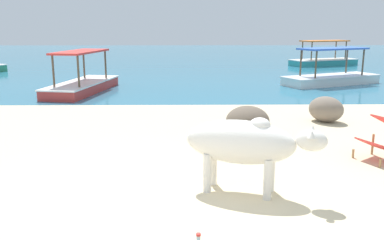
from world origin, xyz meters
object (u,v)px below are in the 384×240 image
(cow, at_px, (244,143))
(boat_red, at_px, (82,83))
(boat_white, at_px, (331,77))
(boat_teal, at_px, (323,60))

(cow, bearing_deg, boat_red, 134.67)
(cow, xyz_separation_m, boat_white, (4.48, 9.82, -0.39))
(boat_white, bearing_deg, boat_teal, -130.59)
(cow, xyz_separation_m, boat_teal, (6.52, 16.95, -0.39))
(boat_teal, height_order, boat_red, same)
(boat_white, bearing_deg, cow, 40.88)
(boat_red, relative_size, boat_white, 1.00)
(boat_teal, bearing_deg, boat_white, 53.25)
(cow, height_order, boat_red, boat_red)
(boat_teal, distance_m, boat_white, 7.42)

